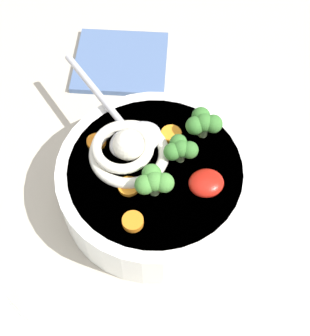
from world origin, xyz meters
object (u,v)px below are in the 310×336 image
at_px(noodle_pile, 127,150).
at_px(folded_napkin, 120,62).
at_px(soup_bowl, 155,182).
at_px(soup_spoon, 129,131).

distance_m(noodle_pile, folded_napkin, 0.21).
xyz_separation_m(soup_bowl, noodle_pile, (0.02, -0.02, 0.04)).
relative_size(soup_bowl, folded_napkin, 1.67).
height_order(soup_bowl, soup_spoon, soup_spoon).
height_order(soup_bowl, noodle_pile, noodle_pile).
distance_m(soup_bowl, folded_napkin, 0.22).
relative_size(noodle_pile, folded_napkin, 0.74).
xyz_separation_m(noodle_pile, soup_spoon, (-0.01, -0.03, -0.00)).
bearing_deg(soup_spoon, soup_bowl, -180.00).
xyz_separation_m(noodle_pile, folded_napkin, (-0.03, -0.19, -0.07)).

